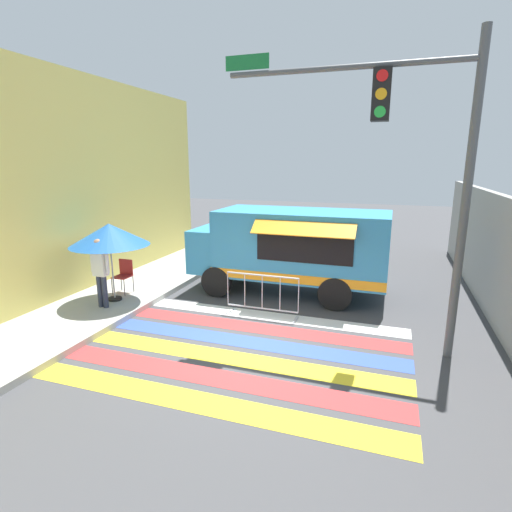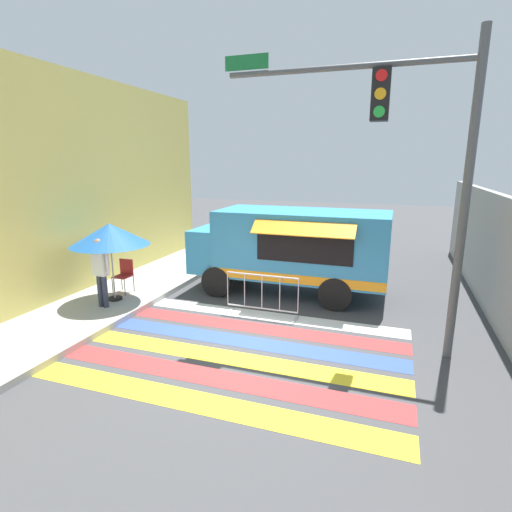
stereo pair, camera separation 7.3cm
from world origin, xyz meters
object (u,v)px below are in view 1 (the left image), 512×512
at_px(traffic_signal_pole, 414,145).
at_px(vendor_person, 100,269).
at_px(folding_chair, 124,273).
at_px(barricade_front, 262,296).
at_px(food_truck, 287,246).
at_px(patio_umbrella, 109,235).

distance_m(traffic_signal_pole, vendor_person, 7.53).
distance_m(folding_chair, vendor_person, 1.27).
xyz_separation_m(vendor_person, barricade_front, (3.83, 1.09, -0.63)).
relative_size(food_truck, folding_chair, 5.96).
bearing_deg(patio_umbrella, barricade_front, 8.03).
relative_size(folding_chair, barricade_front, 0.50).
relative_size(food_truck, traffic_signal_pole, 0.93).
bearing_deg(traffic_signal_pole, barricade_front, 165.31).
height_order(food_truck, vendor_person, food_truck).
height_order(traffic_signal_pole, vendor_person, traffic_signal_pole).
relative_size(folding_chair, vendor_person, 0.53).
xyz_separation_m(patio_umbrella, folding_chair, (-0.14, 0.64, -1.19)).
distance_m(folding_chair, barricade_front, 4.06).
distance_m(traffic_signal_pole, barricade_front, 4.76).
bearing_deg(vendor_person, barricade_front, 29.68).
height_order(folding_chair, vendor_person, vendor_person).
xyz_separation_m(traffic_signal_pole, folding_chair, (-7.19, 0.91, -3.29)).
bearing_deg(patio_umbrella, food_truck, 31.52).
height_order(patio_umbrella, folding_chair, patio_umbrella).
bearing_deg(traffic_signal_pole, folding_chair, 172.78).
bearing_deg(folding_chair, traffic_signal_pole, 5.84).
relative_size(food_truck, patio_umbrella, 2.70).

